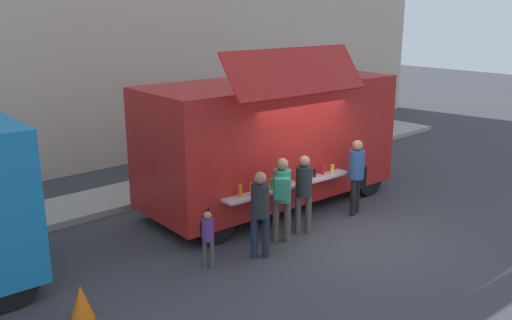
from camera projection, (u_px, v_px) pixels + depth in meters
The scene contains 11 objects.
ground_plane at pixel (340, 233), 11.30m from camera, with size 60.00×60.00×0.00m, color #38383D.
curb_strip at pixel (58, 212), 12.26m from camera, with size 28.00×1.60×0.15m, color #9E998E.
building_behind at pixel (19, 18), 14.60m from camera, with size 32.00×2.40×8.38m, color beige.
food_truck_main at pixel (271, 138), 12.56m from camera, with size 6.07×3.12×3.70m.
traffic_cone_orange at pixel (81, 302), 8.13m from camera, with size 0.36×0.36×0.55m, color orange.
trash_bin at pixel (322, 139), 17.36m from camera, with size 0.60×0.60×0.91m, color #2C5D39.
customer_front_ordering at pixel (304, 187), 11.09m from camera, with size 0.33×0.33×1.63m.
customer_mid_with_backpack at pixel (282, 192), 10.63m from camera, with size 0.52×0.53×1.70m.
customer_rear_waiting at pixel (260, 207), 9.97m from camera, with size 0.33×0.33×1.64m.
customer_extra_browsing at pixel (356, 170), 12.11m from camera, with size 0.34×0.34×1.69m.
child_near_queue at pixel (208, 234), 9.68m from camera, with size 0.21×0.21×1.05m.
Camera 1 is at (-8.28, -6.66, 4.47)m, focal length 38.86 mm.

